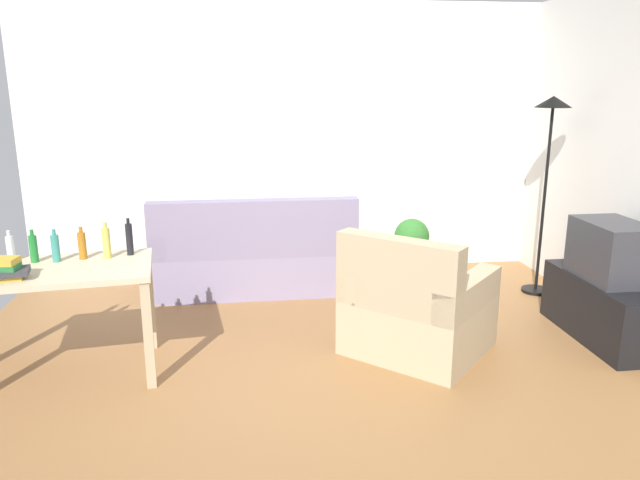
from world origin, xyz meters
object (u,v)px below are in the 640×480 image
at_px(armchair, 415,311).
at_px(bottle_clear, 10,248).
at_px(book_stack, 3,270).
at_px(potted_plant, 412,242).
at_px(torchiere_lamp, 550,142).
at_px(bottle_tall, 56,248).
at_px(bottle_amber, 82,245).
at_px(bottle_squat, 106,242).
at_px(bottle_dark, 129,239).
at_px(couch, 255,258).
at_px(tv, 612,251).
at_px(bottle_green, 34,248).
at_px(desk, 57,284).
at_px(tv_stand, 604,308).

relative_size(armchair, bottle_clear, 5.83).
bearing_deg(book_stack, potted_plant, 34.01).
height_order(torchiere_lamp, potted_plant, torchiere_lamp).
bearing_deg(potted_plant, bottle_tall, -149.09).
bearing_deg(bottle_amber, bottle_squat, -0.90).
height_order(bottle_squat, book_stack, bottle_squat).
distance_m(bottle_tall, bottle_dark, 0.47).
bearing_deg(bottle_tall, bottle_squat, 7.82).
xyz_separation_m(couch, bottle_squat, (-1.02, -1.42, 0.56)).
distance_m(armchair, bottle_clear, 2.82).
bearing_deg(tv, armchair, 92.21).
relative_size(potted_plant, bottle_clear, 2.70).
distance_m(bottle_green, book_stack, 0.38).
bearing_deg(bottle_tall, couch, 47.43).
relative_size(torchiere_lamp, desk, 1.42).
distance_m(couch, tv, 3.06).
bearing_deg(armchair, bottle_clear, 39.89).
bearing_deg(bottle_tall, bottle_green, 176.38).
relative_size(bottle_clear, bottle_amber, 0.94).
relative_size(torchiere_lamp, bottle_green, 8.11).
relative_size(couch, torchiere_lamp, 1.03).
relative_size(torchiere_lamp, bottle_amber, 8.09).
bearing_deg(torchiere_lamp, armchair, -143.37).
height_order(tv_stand, desk, desk).
bearing_deg(tv_stand, bottle_amber, 88.71).
height_order(torchiere_lamp, bottle_amber, torchiere_lamp).
bearing_deg(bottle_clear, armchair, -3.12).
bearing_deg(bottle_tall, desk, -79.36).
relative_size(bottle_amber, book_stack, 0.79).
bearing_deg(tv_stand, potted_plant, 29.11).
relative_size(bottle_squat, book_stack, 0.89).
xyz_separation_m(armchair, bottle_tall, (-2.46, 0.10, 0.54)).
bearing_deg(torchiere_lamp, potted_plant, 143.58).
bearing_deg(tv_stand, bottle_green, 89.33).
height_order(bottle_green, bottle_squat, bottle_squat).
relative_size(desk, bottle_clear, 6.04).
relative_size(bottle_amber, bottle_squat, 0.89).
height_order(tv_stand, bottle_clear, bottle_clear).
bearing_deg(bottle_clear, potted_plant, 27.78).
height_order(couch, bottle_amber, bottle_amber).
xyz_separation_m(tv, potted_plant, (-1.01, 1.81, -0.37)).
bearing_deg(desk, bottle_amber, 48.52).
height_order(bottle_amber, bottle_dark, bottle_dark).
relative_size(bottle_green, book_stack, 0.79).
bearing_deg(desk, bottle_clear, 142.27).
bearing_deg(tv, bottle_amber, 88.72).
relative_size(bottle_clear, bottle_dark, 0.81).
distance_m(bottle_squat, bottle_dark, 0.16).
bearing_deg(bottle_amber, couch, 50.10).
bearing_deg(bottle_clear, desk, -30.86).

